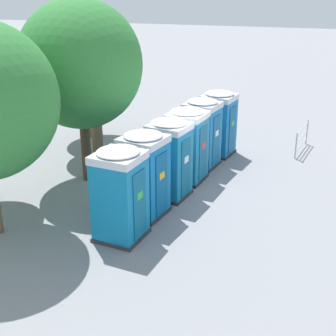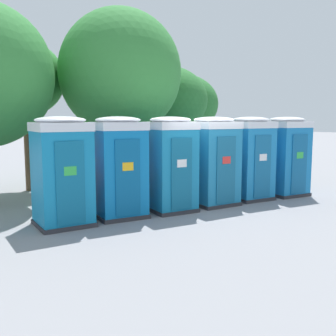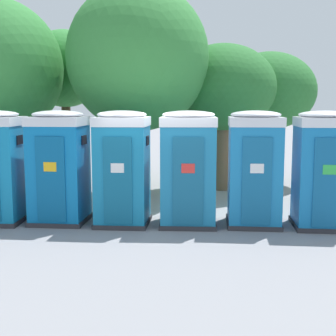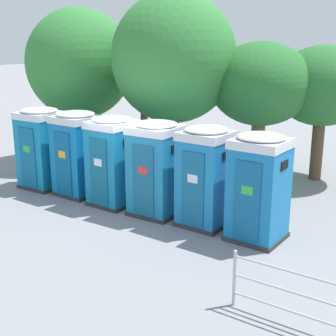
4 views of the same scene
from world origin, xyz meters
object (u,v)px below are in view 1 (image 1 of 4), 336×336
(street_tree_1, at_px, (90,67))
(portapotty_0, at_px, (120,194))
(portapotty_4, at_px, (202,133))
(portapotty_3, at_px, (187,145))
(portapotty_2, at_px, (169,158))
(portapotty_1, at_px, (144,174))
(street_tree_0, at_px, (94,74))
(portapotty_5, at_px, (219,123))
(street_tree_4, at_px, (80,65))
(event_barrier, at_px, (302,138))

(street_tree_1, bearing_deg, portapotty_0, -148.98)
(portapotty_4, bearing_deg, portapotty_3, 174.45)
(portapotty_0, distance_m, portapotty_2, 2.92)
(portapotty_1, bearing_deg, street_tree_0, 39.64)
(portapotty_0, height_order, portapotty_4, same)
(street_tree_1, bearing_deg, street_tree_0, -149.49)
(portapotty_2, bearing_deg, portapotty_5, -8.24)
(portapotty_1, bearing_deg, portapotty_4, -8.17)
(street_tree_1, bearing_deg, street_tree_4, -156.36)
(event_barrier, bearing_deg, portapotty_2, 146.53)
(portapotty_3, xyz_separation_m, street_tree_4, (-1.02, 3.31, 2.68))
(portapotty_0, bearing_deg, street_tree_0, 31.17)
(street_tree_1, bearing_deg, portapotty_2, -133.56)
(portapotty_4, xyz_separation_m, portapotty_5, (1.43, -0.31, -0.00))
(portapotty_1, distance_m, portapotty_5, 5.83)
(event_barrier, bearing_deg, portapotty_3, 139.83)
(street_tree_0, relative_size, event_barrier, 2.22)
(portapotty_3, relative_size, street_tree_0, 0.56)
(street_tree_0, distance_m, event_barrier, 8.64)
(street_tree_4, bearing_deg, portapotty_4, -54.31)
(portapotty_5, bearing_deg, portapotty_1, 170.80)
(street_tree_4, bearing_deg, portapotty_0, -140.73)
(portapotty_3, relative_size, portapotty_4, 1.00)
(portapotty_3, distance_m, street_tree_4, 4.38)
(portapotty_3, xyz_separation_m, street_tree_0, (1.60, 4.19, 1.88))
(street_tree_0, bearing_deg, street_tree_4, -161.39)
(portapotty_3, distance_m, street_tree_0, 4.86)
(street_tree_1, distance_m, event_barrier, 9.23)
(portapotty_3, distance_m, portapotty_5, 2.92)
(street_tree_0, bearing_deg, portapotty_2, -127.22)
(portapotty_2, xyz_separation_m, portapotty_4, (2.90, -0.32, -0.00))
(portapotty_0, bearing_deg, portapotty_5, -8.31)
(portapotty_5, bearing_deg, street_tree_4, 136.09)
(portapotty_0, distance_m, portapotty_5, 7.29)
(portapotty_0, xyz_separation_m, street_tree_4, (3.31, 2.70, 2.68))
(portapotty_3, bearing_deg, street_tree_4, 107.20)
(portapotty_1, xyz_separation_m, portapotty_2, (1.43, -0.31, 0.00))
(portapotty_3, xyz_separation_m, portapotty_5, (2.88, -0.45, 0.00))
(portapotty_1, distance_m, event_barrier, 8.27)
(portapotty_5, relative_size, street_tree_1, 0.58)
(street_tree_1, distance_m, street_tree_4, 4.85)
(portapotty_0, relative_size, portapotty_5, 1.00)
(portapotty_0, relative_size, portapotty_1, 1.00)
(portapotty_1, bearing_deg, portapotty_2, -12.07)
(portapotty_1, bearing_deg, street_tree_4, 56.75)
(street_tree_0, bearing_deg, portapotty_3, -110.92)
(portapotty_3, bearing_deg, portapotty_2, 173.10)
(portapotty_3, bearing_deg, portapotty_0, 172.10)
(portapotty_0, xyz_separation_m, portapotty_5, (7.21, -1.05, 0.00))
(portapotty_2, relative_size, street_tree_4, 0.42)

